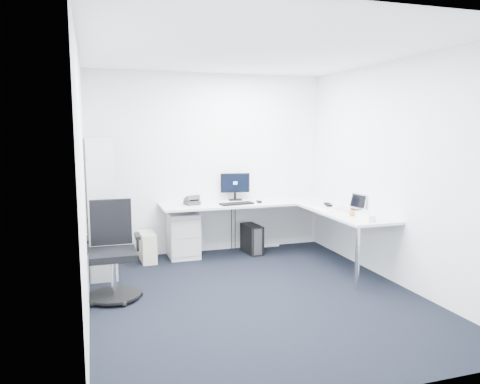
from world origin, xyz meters
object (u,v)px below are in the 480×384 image
object	(u,v)px
monitor	(235,186)
laptop	(348,202)
bookshelf	(100,206)
task_chair	(113,252)
l_desk	(259,233)

from	to	relation	value
monitor	laptop	size ratio (longest dim) A/B	1.45
bookshelf	task_chair	distance (m)	1.11
task_chair	monitor	distance (m)	2.51
bookshelf	laptop	size ratio (longest dim) A/B	5.79
l_desk	task_chair	size ratio (longest dim) A/B	2.48
bookshelf	l_desk	bearing A→B (deg)	-1.32
l_desk	laptop	size ratio (longest dim) A/B	8.80
bookshelf	monitor	bearing A→B (deg)	14.81
l_desk	monitor	bearing A→B (deg)	107.40
l_desk	laptop	distance (m)	1.34
monitor	laptop	distance (m)	1.76
task_chair	monitor	world-z (taller)	monitor
l_desk	monitor	size ratio (longest dim) A/B	6.07
bookshelf	monitor	world-z (taller)	bookshelf
bookshelf	laptop	world-z (taller)	bookshelf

